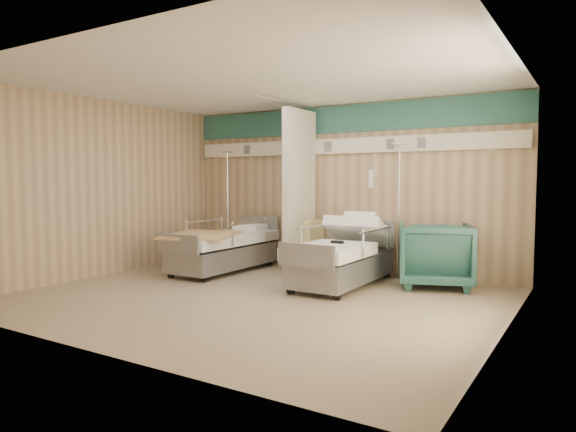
{
  "coord_description": "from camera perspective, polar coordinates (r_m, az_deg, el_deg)",
  "views": [
    {
      "loc": [
        3.79,
        -5.4,
        1.53
      ],
      "look_at": [
        0.11,
        0.6,
        1.04
      ],
      "focal_mm": 32.0,
      "sensor_mm": 36.0,
      "label": 1
    }
  ],
  "objects": [
    {
      "name": "ground",
      "position": [
        6.77,
        -3.46,
        -9.05
      ],
      "size": [
        6.0,
        5.0,
        0.0
      ],
      "primitive_type": "cube",
      "color": "gray",
      "rests_on": "ground"
    },
    {
      "name": "room_walls",
      "position": [
        6.83,
        -2.51,
        6.8
      ],
      "size": [
        6.04,
        5.04,
        2.82
      ],
      "color": "tan",
      "rests_on": "ground"
    },
    {
      "name": "toiletry_bag",
      "position": [
        8.84,
        2.04,
        -0.06
      ],
      "size": [
        0.21,
        0.15,
        0.11
      ],
      "primitive_type": "cube",
      "rotation": [
        0.0,
        0.0,
        -0.12
      ],
      "color": "black",
      "rests_on": "bedside_cabinet"
    },
    {
      "name": "call_remote",
      "position": [
        7.34,
        5.5,
        -2.89
      ],
      "size": [
        0.18,
        0.1,
        0.04
      ],
      "primitive_type": "cube",
      "rotation": [
        0.0,
        0.0,
        0.11
      ],
      "color": "black",
      "rests_on": "bed_right"
    },
    {
      "name": "visitor_armchair",
      "position": [
        7.65,
        16.04,
        -4.15
      ],
      "size": [
        1.28,
        1.3,
        0.93
      ],
      "primitive_type": "imported",
      "rotation": [
        0.0,
        0.0,
        3.48
      ],
      "color": "#1D4942",
      "rests_on": "ground"
    },
    {
      "name": "bed_left",
      "position": [
        8.69,
        -7.21,
        -4.06
      ],
      "size": [
        1.0,
        2.16,
        0.63
      ],
      "primitive_type": null,
      "color": "white",
      "rests_on": "ground"
    },
    {
      "name": "waffle_blanket",
      "position": [
        7.59,
        15.89,
        -0.41
      ],
      "size": [
        0.71,
        0.66,
        0.07
      ],
      "primitive_type": "cube",
      "rotation": [
        0.0,
        0.0,
        3.37
      ],
      "color": "silver",
      "rests_on": "visitor_armchair"
    },
    {
      "name": "iv_stand_right",
      "position": [
        8.2,
        12.14,
        -3.77
      ],
      "size": [
        0.38,
        0.38,
        2.11
      ],
      "rotation": [
        0.0,
        0.0,
        0.05
      ],
      "color": "silver",
      "rests_on": "ground"
    },
    {
      "name": "bed_right",
      "position": [
        7.52,
        6.03,
        -5.31
      ],
      "size": [
        1.0,
        2.16,
        0.63
      ],
      "primitive_type": null,
      "color": "white",
      "rests_on": "ground"
    },
    {
      "name": "bedside_cabinet",
      "position": [
        8.82,
        1.81,
        -3.19
      ],
      "size": [
        0.5,
        0.48,
        0.85
      ],
      "primitive_type": "cube",
      "color": "beige",
      "rests_on": "ground"
    },
    {
      "name": "tan_blanket",
      "position": [
        8.33,
        -9.56,
        -2.09
      ],
      "size": [
        1.36,
        1.52,
        0.04
      ],
      "primitive_type": "cube",
      "rotation": [
        0.0,
        0.0,
        0.34
      ],
      "color": "tan",
      "rests_on": "bed_left"
    },
    {
      "name": "iv_stand_left",
      "position": [
        9.54,
        -6.68,
        -2.69
      ],
      "size": [
        0.37,
        0.37,
        2.05
      ],
      "rotation": [
        0.0,
        0.0,
        -0.33
      ],
      "color": "silver",
      "rests_on": "ground"
    },
    {
      "name": "white_cup",
      "position": [
        8.98,
        1.13,
        0.11
      ],
      "size": [
        0.12,
        0.12,
        0.14
      ],
      "primitive_type": "cylinder",
      "rotation": [
        0.0,
        0.0,
        0.29
      ],
      "color": "white",
      "rests_on": "bedside_cabinet"
    }
  ]
}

